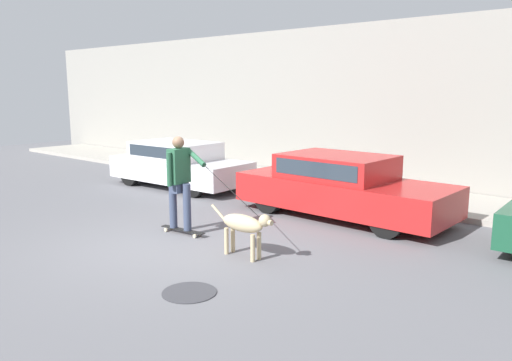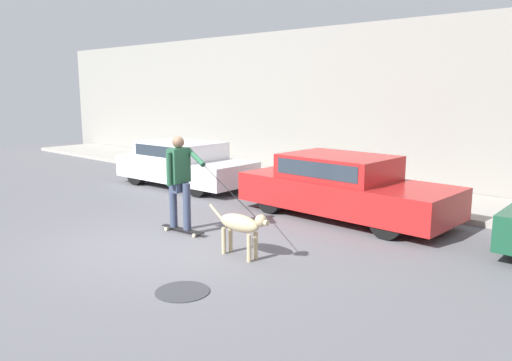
# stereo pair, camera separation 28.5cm
# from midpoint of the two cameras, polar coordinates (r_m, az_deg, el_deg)

# --- Properties ---
(ground_plane) EXTENTS (36.00, 36.00, 0.00)m
(ground_plane) POSITION_cam_midpoint_polar(r_m,az_deg,el_deg) (8.79, -10.04, -7.21)
(ground_plane) COLOR slate
(back_wall) EXTENTS (32.00, 0.30, 4.43)m
(back_wall) POSITION_cam_midpoint_polar(r_m,az_deg,el_deg) (14.22, 13.23, 8.41)
(back_wall) COLOR gray
(back_wall) RESTS_ON ground_plane
(sidewalk_curb) EXTENTS (30.00, 2.53, 0.12)m
(sidewalk_curb) POSITION_cam_midpoint_polar(r_m,az_deg,el_deg) (13.21, 10.00, -1.02)
(sidewalk_curb) COLOR #A39E93
(sidewalk_curb) RESTS_ON ground_plane
(parked_car_0) EXTENTS (4.08, 1.80, 1.23)m
(parked_car_0) POSITION_cam_midpoint_polar(r_m,az_deg,el_deg) (13.79, -9.41, 1.81)
(parked_car_0) COLOR black
(parked_car_0) RESTS_ON ground_plane
(parked_car_1) EXTENTS (4.54, 1.87, 1.30)m
(parked_car_1) POSITION_cam_midpoint_polar(r_m,az_deg,el_deg) (10.49, 8.97, -0.75)
(parked_car_1) COLOR black
(parked_car_1) RESTS_ON ground_plane
(dog) EXTENTS (1.30, 0.29, 0.77)m
(dog) POSITION_cam_midpoint_polar(r_m,az_deg,el_deg) (7.88, -2.38, -5.12)
(dog) COLOR tan
(dog) RESTS_ON ground_plane
(skateboarder) EXTENTS (2.67, 0.59, 1.80)m
(skateboarder) POSITION_cam_midpoint_polar(r_m,az_deg,el_deg) (9.18, -9.60, 0.19)
(skateboarder) COLOR beige
(skateboarder) RESTS_ON ground_plane
(manhole_cover) EXTENTS (0.72, 0.72, 0.01)m
(manhole_cover) POSITION_cam_midpoint_polar(r_m,az_deg,el_deg) (6.78, -8.86, -12.53)
(manhole_cover) COLOR #38383D
(manhole_cover) RESTS_ON ground_plane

